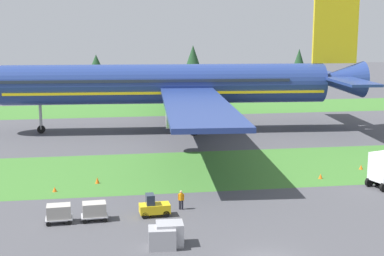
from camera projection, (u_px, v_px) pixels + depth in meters
grass_strip_near at (204, 169)px, 63.03m from camera, size 320.00×17.56×0.01m
grass_strip_far at (162, 109)px, 108.81m from camera, size 320.00×17.56×0.01m
airliner at (178, 84)px, 84.47m from camera, size 58.39×71.88×20.59m
baggage_tug at (154, 207)px, 47.28m from camera, size 2.67×1.45×1.97m
cargo_dolly_lead at (94, 210)px, 46.21m from camera, size 2.28×1.63×1.55m
cargo_dolly_second at (59, 212)px, 45.61m from camera, size 2.28×1.63×1.55m
ground_crew_marshaller at (383, 177)px, 56.36m from camera, size 0.43×0.42×1.74m
ground_crew_loader at (181, 199)px, 48.98m from camera, size 0.54×0.36×1.74m
uld_container_0 at (170, 234)px, 41.03m from camera, size 2.06×1.68×1.73m
uld_container_1 at (162, 238)px, 40.52m from camera, size 2.09×1.72×1.54m
taxiway_marker_0 at (97, 180)px, 57.22m from camera, size 0.44×0.44×0.65m
taxiway_marker_1 at (55, 189)px, 54.37m from camera, size 0.44×0.44×0.48m
taxiway_marker_2 at (321, 176)px, 59.03m from camera, size 0.44×0.44×0.53m
taxiway_marker_3 at (361, 167)px, 62.88m from camera, size 0.44×0.44×0.50m
distant_tree_line at (205, 62)px, 143.76m from camera, size 200.89×10.92×12.05m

